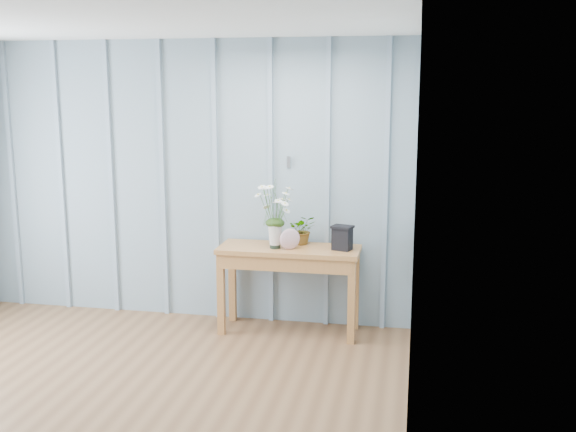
% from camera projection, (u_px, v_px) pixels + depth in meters
% --- Properties ---
extents(room_shell, '(4.00, 4.50, 2.50)m').
position_uv_depth(room_shell, '(122.00, 102.00, 4.62)').
color(room_shell, '#8498A3').
rests_on(room_shell, ground).
extents(sideboard, '(1.20, 0.45, 0.75)m').
position_uv_depth(sideboard, '(289.00, 260.00, 5.74)').
color(sideboard, '#A56934').
rests_on(sideboard, ground).
extents(daisy_vase, '(0.40, 0.30, 0.56)m').
position_uv_depth(daisy_vase, '(275.00, 207.00, 5.62)').
color(daisy_vase, black).
rests_on(daisy_vase, sideboard).
extents(spider_plant, '(0.27, 0.25, 0.26)m').
position_uv_depth(spider_plant, '(303.00, 230.00, 5.80)').
color(spider_plant, '#1E3810').
rests_on(spider_plant, sideboard).
extents(felt_disc_vessel, '(0.18, 0.14, 0.18)m').
position_uv_depth(felt_disc_vessel, '(290.00, 239.00, 5.62)').
color(felt_disc_vessel, '#98516F').
rests_on(felt_disc_vessel, sideboard).
extents(carved_box, '(0.20, 0.17, 0.21)m').
position_uv_depth(carved_box, '(342.00, 238.00, 5.60)').
color(carved_box, black).
rests_on(carved_box, sideboard).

